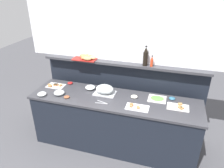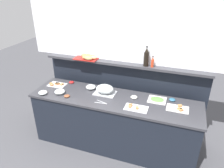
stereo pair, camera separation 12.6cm
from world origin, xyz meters
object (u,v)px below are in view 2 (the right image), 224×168
(sandwich_platter_side, at_px, (178,109))
(glass_bowl_large, at_px, (60,92))
(sandwich_platter_front, at_px, (135,108))
(serving_cloche, at_px, (105,89))
(sandwich_platter_rear, at_px, (57,85))
(glass_bowl_small, at_px, (91,87))
(serving_tongs, at_px, (101,102))
(condiment_bowl_teal, at_px, (67,96))
(condiment_bowl_dark, at_px, (134,97))
(wine_bottle_dark, at_px, (146,57))
(condiment_bowl_red, at_px, (172,100))
(hot_sauce_bottle, at_px, (152,62))
(bread_basket, at_px, (88,57))
(glass_bowl_medium, at_px, (43,93))
(cold_cuts_platter, at_px, (157,100))
(condiment_bowl_cream, at_px, (71,82))

(sandwich_platter_side, relative_size, glass_bowl_large, 1.82)
(sandwich_platter_front, height_order, serving_cloche, serving_cloche)
(sandwich_platter_rear, height_order, glass_bowl_small, glass_bowl_small)
(glass_bowl_small, xyz_separation_m, serving_tongs, (0.33, -0.36, -0.02))
(sandwich_platter_side, distance_m, serving_tongs, 1.10)
(condiment_bowl_teal, bearing_deg, condiment_bowl_dark, 17.10)
(sandwich_platter_rear, relative_size, condiment_bowl_dark, 2.83)
(condiment_bowl_dark, height_order, serving_tongs, condiment_bowl_dark)
(serving_tongs, bearing_deg, wine_bottle_dark, 50.86)
(serving_cloche, height_order, condiment_bowl_red, serving_cloche)
(sandwich_platter_front, xyz_separation_m, glass_bowl_large, (-1.24, 0.03, 0.02))
(sandwich_platter_front, bearing_deg, hot_sauce_bottle, 80.32)
(serving_cloche, xyz_separation_m, bread_basket, (-0.42, 0.34, 0.38))
(serving_cloche, relative_size, glass_bowl_large, 2.05)
(sandwich_platter_rear, bearing_deg, condiment_bowl_red, 3.64)
(glass_bowl_medium, relative_size, hot_sauce_bottle, 0.78)
(condiment_bowl_dark, xyz_separation_m, condiment_bowl_red, (0.56, 0.12, -0.00))
(cold_cuts_platter, xyz_separation_m, serving_tongs, (-0.76, -0.35, -0.00))
(bread_basket, bearing_deg, glass_bowl_large, -113.85)
(serving_cloche, relative_size, condiment_bowl_red, 3.62)
(sandwich_platter_side, relative_size, bread_basket, 0.75)
(sandwich_platter_front, xyz_separation_m, condiment_bowl_teal, (-1.08, -0.03, 0.01))
(bread_basket, bearing_deg, condiment_bowl_teal, -98.35)
(sandwich_platter_front, xyz_separation_m, bread_basket, (-0.98, 0.60, 0.44))
(serving_cloche, height_order, condiment_bowl_teal, serving_cloche)
(condiment_bowl_dark, xyz_separation_m, bread_basket, (-0.90, 0.33, 0.43))
(condiment_bowl_teal, xyz_separation_m, bread_basket, (0.09, 0.64, 0.44))
(serving_cloche, bearing_deg, wine_bottle_dark, 31.14)
(wine_bottle_dark, bearing_deg, bread_basket, 179.89)
(sandwich_platter_side, relative_size, sandwich_platter_front, 0.92)
(cold_cuts_platter, bearing_deg, hot_sauce_bottle, 120.34)
(bread_basket, bearing_deg, sandwich_platter_front, -31.52)
(sandwich_platter_front, distance_m, hot_sauce_bottle, 0.77)
(serving_cloche, relative_size, condiment_bowl_dark, 3.26)
(sandwich_platter_side, bearing_deg, serving_cloche, 175.64)
(glass_bowl_large, bearing_deg, condiment_bowl_red, 11.92)
(condiment_bowl_dark, relative_size, hot_sauce_bottle, 0.59)
(glass_bowl_medium, xyz_separation_m, serving_tongs, (0.97, 0.06, -0.02))
(condiment_bowl_teal, bearing_deg, glass_bowl_large, 159.74)
(wine_bottle_dark, bearing_deg, glass_bowl_small, -162.53)
(sandwich_platter_side, bearing_deg, condiment_bowl_cream, 172.34)
(glass_bowl_small, xyz_separation_m, condiment_bowl_cream, (-0.41, 0.08, -0.01))
(glass_bowl_medium, bearing_deg, serving_cloche, 20.55)
(serving_cloche, xyz_separation_m, wine_bottle_dark, (0.56, 0.34, 0.49))
(serving_cloche, bearing_deg, sandwich_platter_side, -4.36)
(sandwich_platter_front, distance_m, condiment_bowl_dark, 0.29)
(sandwich_platter_front, height_order, condiment_bowl_cream, sandwich_platter_front)
(sandwich_platter_side, height_order, condiment_bowl_teal, sandwich_platter_side)
(sandwich_platter_front, distance_m, serving_tongs, 0.51)
(sandwich_platter_side, distance_m, condiment_bowl_red, 0.23)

